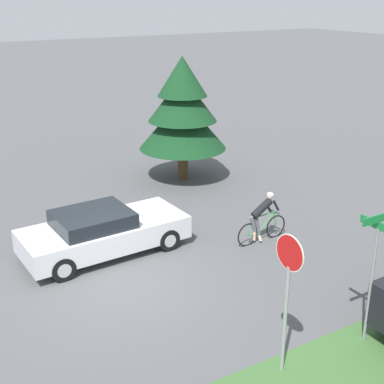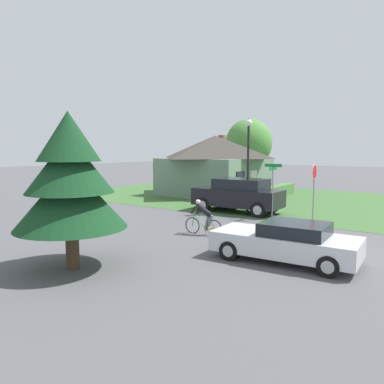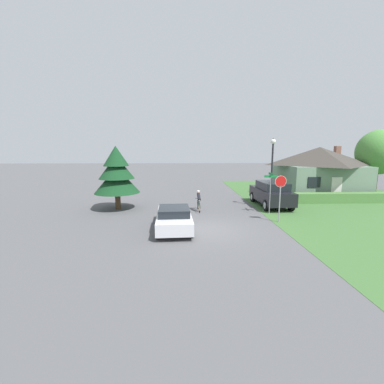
{
  "view_description": "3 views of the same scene",
  "coord_description": "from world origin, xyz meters",
  "px_view_note": "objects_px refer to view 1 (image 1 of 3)",
  "views": [
    {
      "loc": [
        10.75,
        -4.34,
        6.78
      ],
      "look_at": [
        -1.76,
        3.04,
        1.3
      ],
      "focal_mm": 50.0,
      "sensor_mm": 36.0,
      "label": 1
    },
    {
      "loc": [
        -13.01,
        -3.89,
        3.53
      ],
      "look_at": [
        -0.75,
        4.69,
        1.82
      ],
      "focal_mm": 35.0,
      "sensor_mm": 36.0,
      "label": 2
    },
    {
      "loc": [
        -1.36,
        -13.49,
        4.35
      ],
      "look_at": [
        -0.77,
        3.1,
        1.6
      ],
      "focal_mm": 24.0,
      "sensor_mm": 36.0,
      "label": 3
    }
  ],
  "objects_px": {
    "cyclist": "(262,218)",
    "conifer_tall_near": "(182,110)",
    "street_name_sign": "(375,255)",
    "stop_sign": "(288,278)",
    "sedan_left_lane": "(103,232)"
  },
  "relations": [
    {
      "from": "cyclist",
      "to": "stop_sign",
      "type": "xyz_separation_m",
      "value": [
        4.67,
        -3.09,
        1.28
      ]
    },
    {
      "from": "cyclist",
      "to": "conifer_tall_near",
      "type": "relative_size",
      "value": 0.38
    },
    {
      "from": "street_name_sign",
      "to": "sedan_left_lane",
      "type": "bearing_deg",
      "value": -153.56
    },
    {
      "from": "street_name_sign",
      "to": "conifer_tall_near",
      "type": "distance_m",
      "value": 10.89
    },
    {
      "from": "stop_sign",
      "to": "conifer_tall_near",
      "type": "xyz_separation_m",
      "value": [
        -10.6,
        3.86,
        0.69
      ]
    },
    {
      "from": "cyclist",
      "to": "conifer_tall_near",
      "type": "distance_m",
      "value": 6.29
    },
    {
      "from": "conifer_tall_near",
      "to": "street_name_sign",
      "type": "bearing_deg",
      "value": -9.38
    },
    {
      "from": "stop_sign",
      "to": "conifer_tall_near",
      "type": "bearing_deg",
      "value": -22.55
    },
    {
      "from": "sedan_left_lane",
      "to": "cyclist",
      "type": "xyz_separation_m",
      "value": [
        1.63,
        4.19,
        0.08
      ]
    },
    {
      "from": "stop_sign",
      "to": "street_name_sign",
      "type": "xyz_separation_m",
      "value": [
        0.12,
        2.09,
        -0.05
      ]
    },
    {
      "from": "stop_sign",
      "to": "conifer_tall_near",
      "type": "relative_size",
      "value": 0.61
    },
    {
      "from": "street_name_sign",
      "to": "conifer_tall_near",
      "type": "xyz_separation_m",
      "value": [
        -10.72,
        1.77,
        0.74
      ]
    },
    {
      "from": "cyclist",
      "to": "street_name_sign",
      "type": "height_order",
      "value": "street_name_sign"
    },
    {
      "from": "street_name_sign",
      "to": "cyclist",
      "type": "bearing_deg",
      "value": 168.22
    },
    {
      "from": "sedan_left_lane",
      "to": "stop_sign",
      "type": "relative_size",
      "value": 1.61
    }
  ]
}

